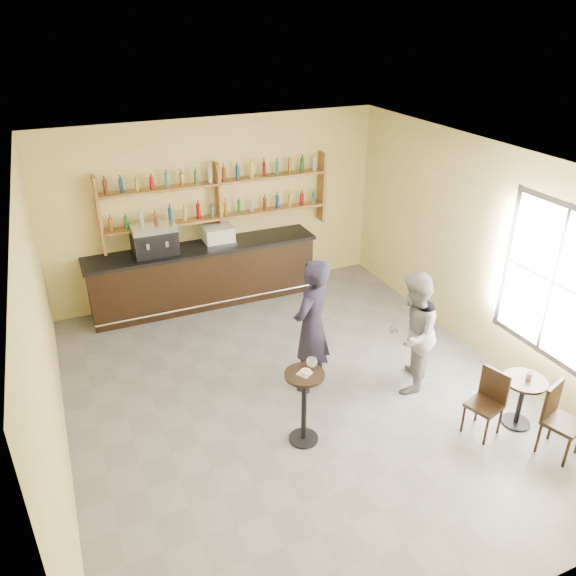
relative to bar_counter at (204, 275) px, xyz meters
name	(u,v)px	position (x,y,z in m)	size (l,w,h in m)	color
floor	(298,395)	(0.41, -3.15, -0.55)	(7.00, 7.00, 0.00)	slate
ceiling	(300,167)	(0.41, -3.15, 2.65)	(7.00, 7.00, 0.00)	white
wall_back	(217,209)	(0.41, 0.35, 1.05)	(7.00, 7.00, 0.00)	#F2DE89
wall_front	(492,488)	(0.41, -6.65, 1.05)	(7.00, 7.00, 0.00)	#F2DE89
wall_left	(44,343)	(-2.59, -3.15, 1.05)	(7.00, 7.00, 0.00)	#F2DE89
wall_right	(487,255)	(3.41, -3.15, 1.05)	(7.00, 7.00, 0.00)	#F2DE89
window_pane	(553,282)	(3.40, -4.35, 1.15)	(2.00, 2.00, 0.00)	white
window_frame	(553,282)	(3.39, -4.35, 1.15)	(0.04, 1.70, 2.10)	black
shelf_unit	(219,200)	(0.41, 0.22, 1.26)	(4.00, 0.26, 1.40)	brown
liquor_bottles	(218,191)	(0.41, 0.22, 1.43)	(3.68, 0.10, 1.00)	#8C5919
bar_counter	(204,275)	(0.00, 0.00, 0.00)	(4.04, 0.79, 1.09)	black
espresso_machine	(154,239)	(-0.80, 0.00, 0.81)	(0.72, 0.47, 0.52)	black
pastry_case	(218,235)	(0.30, 0.00, 0.70)	(0.52, 0.42, 0.31)	silver
pedestal_table	(304,407)	(0.10, -3.99, -0.05)	(0.48, 0.48, 0.99)	black
napkin	(305,373)	(0.10, -3.99, 0.45)	(0.15, 0.15, 0.00)	white
donut	(306,372)	(0.11, -4.00, 0.47)	(0.13, 0.13, 0.05)	#E1A952
cup_pedestal	(312,363)	(0.24, -3.89, 0.50)	(0.13, 0.13, 0.10)	white
man_main	(312,326)	(0.66, -3.02, 0.42)	(0.71, 0.46, 1.94)	black
cafe_table	(520,402)	(2.75, -4.81, -0.20)	(0.54, 0.54, 0.69)	black
cup_cafe	(529,376)	(2.80, -4.81, 0.18)	(0.09, 0.09, 0.09)	white
chair_west	(484,405)	(2.20, -4.76, -0.11)	(0.38, 0.38, 0.87)	black
chair_south	(563,422)	(2.80, -5.41, -0.09)	(0.40, 0.40, 0.91)	black
patron_second	(412,333)	(1.91, -3.57, 0.32)	(0.84, 0.66, 1.74)	gray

